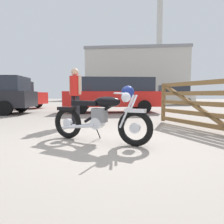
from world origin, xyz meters
The scene contains 8 objects.
ground_plane centered at (0.00, 0.00, 0.00)m, with size 80.00×80.00×0.00m, color gray.
vintage_motorcycle centered at (-0.07, -0.06, 0.49)m, with size 1.98×0.88×1.07m.
timber_gate centered at (2.25, 1.38, 0.70)m, with size 1.30×2.31×1.60m.
bystander centered at (-1.13, 1.99, 1.02)m, with size 0.41×0.30×1.66m.
blue_hatchback_right centered at (-7.16, 8.73, 0.92)m, with size 3.96×1.95×1.78m.
dark_sedan_left centered at (4.42, 14.39, 0.92)m, with size 4.08×2.20×1.78m.
pale_sedan_back centered at (-0.30, 6.30, 0.94)m, with size 4.91×2.49×1.74m.
industrial_building centered at (2.07, 36.53, 4.80)m, with size 18.75×12.27×21.10m.
Camera 1 is at (0.41, -3.65, 0.89)m, focal length 31.15 mm.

